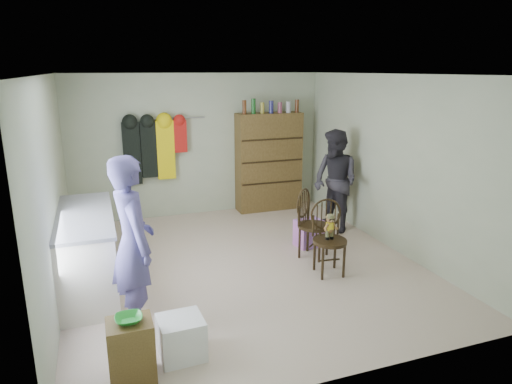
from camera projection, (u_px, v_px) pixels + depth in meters
name	position (u px, v px, depth m)	size (l,w,h in m)	color
ground_plane	(244.00, 265.00, 6.16)	(5.00, 5.00, 0.00)	beige
room_walls	(231.00, 143.00, 6.24)	(5.00, 5.00, 5.00)	beige
counter	(87.00, 251.00, 5.41)	(0.64, 1.86, 0.94)	silver
stool	(131.00, 350.00, 3.84)	(0.38, 0.32, 0.54)	brown
bowl	(129.00, 319.00, 3.76)	(0.23, 0.23, 0.06)	green
plastic_tub	(181.00, 338.00, 4.17)	(0.40, 0.38, 0.38)	white
chair_front	(329.00, 233.00, 5.81)	(0.47, 0.47, 0.96)	#332411
chair_far	(311.00, 221.00, 6.34)	(0.61, 0.61, 0.97)	#332411
striped_bag	(309.00, 233.00, 6.79)	(0.38, 0.29, 0.40)	#E572CF
person_left	(133.00, 244.00, 4.50)	(0.65, 0.43, 1.79)	#514A88
person_right	(335.00, 181.00, 7.29)	(0.80, 0.62, 1.65)	#2D2B33
dresser	(269.00, 161.00, 8.42)	(1.20, 0.39, 2.07)	brown
coat_rack	(153.00, 149.00, 7.73)	(1.42, 0.12, 1.09)	#99999E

